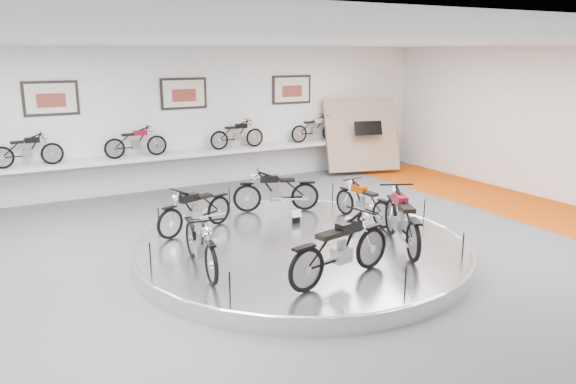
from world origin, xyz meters
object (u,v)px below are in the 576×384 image
shelf (189,154)px  bike_c (195,209)px  bike_a (363,201)px  display_platform (302,249)px  bike_d (200,242)px  bike_f (402,218)px  bike_e (341,247)px  bike_b (276,190)px

shelf → bike_c: bike_c is taller
bike_c → shelf: bearing=-128.3°
bike_a → display_platform: bearing=100.9°
bike_c → bike_d: size_ratio=0.94×
bike_c → bike_f: 4.09m
bike_d → bike_e: bike_e is taller
bike_a → bike_b: size_ratio=0.90×
bike_d → bike_f: size_ratio=0.89×
bike_e → bike_f: size_ratio=0.98×
bike_b → bike_c: bearing=36.6°
bike_c → display_platform: bearing=113.9°
display_platform → bike_e: bike_e is taller
display_platform → bike_d: bearing=-169.3°
bike_c → bike_d: bike_d is taller
bike_e → display_platform: bearing=66.6°
bike_b → bike_c: 2.19m
bike_a → bike_e: (-2.22, -2.42, 0.10)m
display_platform → bike_f: bike_f is taller
bike_a → bike_d: 4.13m
display_platform → bike_c: 2.32m
bike_b → bike_e: size_ratio=0.90×
bike_a → bike_b: bike_b is taller
display_platform → bike_f: size_ratio=3.39×
shelf → bike_c: bearing=-108.0°
bike_a → bike_f: 1.72m
bike_a → bike_f: bearing=162.5°
bike_f → bike_b: bearing=39.8°
display_platform → bike_c: bearing=134.2°
display_platform → shelf: 6.46m
shelf → bike_b: (0.57, -4.26, -0.21)m
bike_b → display_platform: bearing=97.5°
bike_a → bike_d: (-4.02, -0.96, 0.06)m
bike_c → bike_f: bearing=117.6°
shelf → bike_a: 6.14m
display_platform → bike_a: (1.83, 0.54, 0.59)m
shelf → bike_d: bearing=-107.8°
shelf → bike_f: bike_f is taller
display_platform → bike_b: size_ratio=3.84×
bike_e → bike_a: bearing=35.7°
bike_c → bike_f: size_ratio=0.84×
shelf → bike_b: bearing=-82.4°
bike_c → bike_e: bike_e is taller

